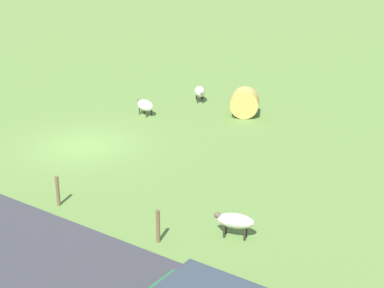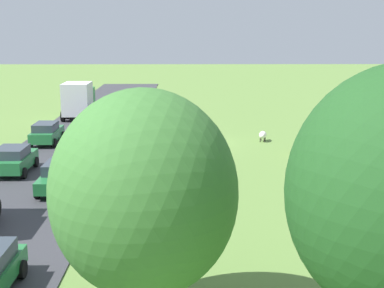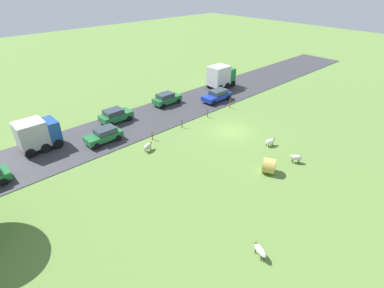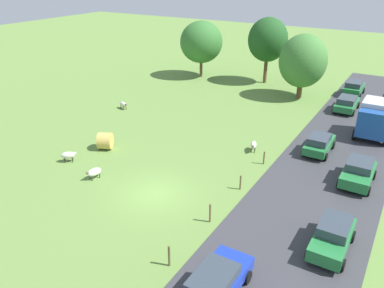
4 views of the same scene
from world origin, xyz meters
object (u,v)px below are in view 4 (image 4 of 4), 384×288
at_px(car_1, 319,143).
at_px(car_3, 333,236).
at_px(sheep_1, 253,145).
at_px(car_6, 215,283).
at_px(sheep_3, 123,104).
at_px(truck_1, 375,119).
at_px(car_2, 347,103).
at_px(tree_2, 303,61).
at_px(hay_bale_0, 105,141).
at_px(tree_0, 201,42).
at_px(sheep_0, 94,172).
at_px(car_0, 354,88).
at_px(sheep_2, 68,155).
at_px(tree_1, 268,40).
at_px(car_5, 358,172).

relative_size(car_1, car_3, 0.98).
height_order(sheep_1, car_6, car_6).
relative_size(car_3, car_6, 0.89).
bearing_deg(sheep_3, car_3, -25.61).
bearing_deg(truck_1, car_2, 119.58).
bearing_deg(car_3, tree_2, 110.58).
height_order(hay_bale_0, tree_0, tree_0).
distance_m(sheep_0, car_0, 32.19).
height_order(car_1, car_6, car_1).
height_order(sheep_3, hay_bale_0, hay_bale_0).
xyz_separation_m(sheep_2, sheep_3, (-4.27, 11.58, -0.05)).
bearing_deg(hay_bale_0, car_0, 60.04).
height_order(car_0, car_3, car_0).
xyz_separation_m(car_1, car_3, (3.65, -11.48, 0.04)).
distance_m(sheep_3, tree_1, 20.04).
xyz_separation_m(truck_1, car_0, (-3.75, 11.85, -0.84)).
bearing_deg(car_5, tree_2, 118.76).
relative_size(sheep_3, car_1, 0.34).
bearing_deg(car_5, sheep_1, 172.43).
relative_size(sheep_2, car_0, 0.29).
distance_m(sheep_0, tree_1, 30.05).
relative_size(tree_2, car_0, 1.80).
distance_m(tree_0, car_0, 19.76).
bearing_deg(sheep_3, sheep_1, -8.79).
bearing_deg(car_2, sheep_2, -124.93).
bearing_deg(car_3, car_6, -121.78).
bearing_deg(car_6, truck_1, 81.75).
height_order(sheep_2, car_6, car_6).
bearing_deg(sheep_2, car_1, 35.45).
distance_m(car_5, car_6, 14.60).
xyz_separation_m(hay_bale_0, tree_2, (9.65, 21.62, 3.52)).
height_order(sheep_3, tree_1, tree_1).
distance_m(sheep_3, hay_bale_0, 9.76).
height_order(car_0, car_6, car_0).
bearing_deg(tree_2, sheep_3, -137.97).
distance_m(hay_bale_0, car_5, 19.49).
xyz_separation_m(sheep_1, tree_1, (-6.68, 19.60, 4.89)).
bearing_deg(sheep_3, tree_2, 42.03).
distance_m(tree_1, car_5, 25.90).
bearing_deg(tree_2, tree_1, 145.68).
distance_m(truck_1, car_2, 6.82).
relative_size(car_2, car_3, 1.09).
bearing_deg(car_1, car_3, -72.36).
relative_size(hay_bale_0, truck_1, 0.36).
bearing_deg(car_6, tree_2, 100.16).
height_order(sheep_1, tree_2, tree_2).
relative_size(car_0, car_3, 1.00).
bearing_deg(car_5, tree_1, 125.75).
bearing_deg(tree_2, car_0, 38.33).
bearing_deg(sheep_2, car_3, 0.09).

